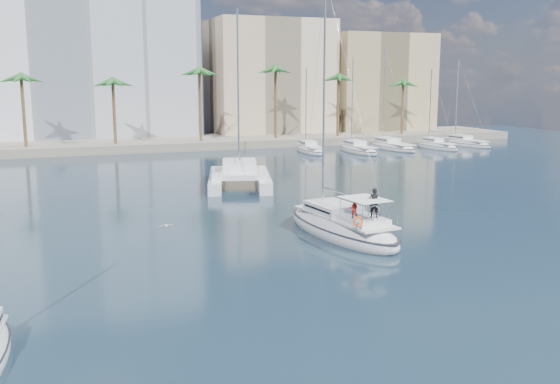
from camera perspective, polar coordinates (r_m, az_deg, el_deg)
name	(u,v)px	position (r m, az deg, el deg)	size (l,w,h in m)	color
ground	(308,253)	(37.56, 2.57, -5.55)	(160.00, 160.00, 0.00)	black
quay	(151,144)	(95.81, -11.72, 4.34)	(120.00, 14.00, 1.20)	gray
building_modern	(59,54)	(106.37, -19.53, 11.78)	(42.00, 16.00, 28.00)	white
building_beige	(269,80)	(109.39, -0.99, 10.21)	(20.00, 14.00, 20.00)	beige
building_tan_right	(377,85)	(115.76, 8.87, 9.60)	(18.00, 12.00, 18.00)	tan
palm_centre	(153,78)	(91.37, -11.56, 10.15)	(3.60, 3.60, 12.30)	brown
palm_right	(367,78)	(102.27, 7.93, 10.26)	(3.60, 3.60, 12.30)	brown
main_sloop	(342,227)	(41.73, 5.66, -3.20)	(5.15, 12.23, 17.61)	silver
catamaran	(239,174)	(60.60, -3.73, 1.65)	(8.68, 12.69, 16.91)	silver
seagull	(166,225)	(41.97, -10.37, -3.03)	(0.98, 0.42, 0.18)	silver
moored_yacht_a	(310,153)	(87.81, 2.75, 3.62)	(2.72, 9.35, 11.90)	silver
moored_yacht_b	(358,152)	(88.76, 7.13, 3.62)	(3.14, 10.78, 13.72)	silver
moored_yacht_c	(391,149)	(93.62, 10.12, 3.89)	(3.55, 12.21, 15.54)	silver
moored_yacht_d	(436,149)	(95.40, 14.11, 3.86)	(2.72, 9.35, 11.90)	silver
moored_yacht_e	(465,146)	(100.78, 16.53, 4.07)	(3.14, 10.78, 13.72)	silver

